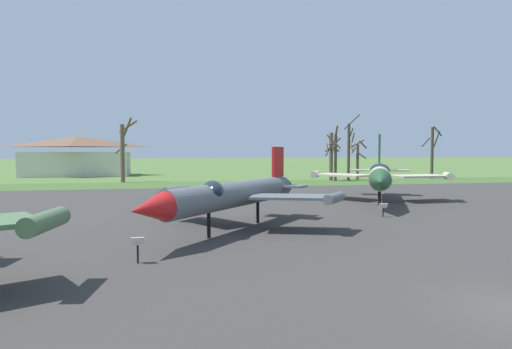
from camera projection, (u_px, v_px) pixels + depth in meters
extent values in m
cube|color=#383533|center=(319.00, 221.00, 29.33)|extent=(83.34, 56.53, 0.05)
cube|color=#3D5B29|center=(233.00, 184.00, 62.76)|extent=(143.34, 12.00, 0.06)
cylinder|color=#565B60|center=(236.00, 194.00, 25.88)|extent=(9.18, 10.68, 1.46)
cone|color=red|center=(149.00, 209.00, 19.30)|extent=(2.41, 2.52, 1.34)
cylinder|color=black|center=(283.00, 186.00, 31.75)|extent=(1.30, 1.27, 1.02)
ellipsoid|color=#19232D|center=(213.00, 190.00, 23.73)|extent=(1.11, 2.10, 1.05)
cube|color=#565B60|center=(202.00, 192.00, 28.27)|extent=(4.47, 5.23, 0.14)
cube|color=#565B60|center=(292.00, 197.00, 25.49)|extent=(5.16, 3.87, 0.14)
cylinder|color=#565B60|center=(177.00, 190.00, 29.70)|extent=(1.91, 2.15, 0.54)
cylinder|color=#565B60|center=(334.00, 198.00, 24.82)|extent=(1.91, 2.15, 0.54)
cube|color=red|center=(278.00, 162.00, 30.91)|extent=(1.13, 1.32, 2.02)
cube|color=#565B60|center=(262.00, 185.00, 31.39)|extent=(2.15, 2.11, 0.14)
cube|color=#565B60|center=(292.00, 186.00, 30.36)|extent=(2.15, 2.11, 0.14)
cylinder|color=black|center=(209.00, 226.00, 23.48)|extent=(0.19, 0.19, 1.36)
cylinder|color=black|center=(258.00, 213.00, 28.42)|extent=(0.19, 0.19, 1.36)
cylinder|color=black|center=(138.00, 255.00, 18.21)|extent=(0.08, 0.08, 0.78)
cube|color=white|center=(138.00, 241.00, 18.18)|extent=(0.53, 0.31, 0.34)
cylinder|color=#B7B293|center=(380.00, 175.00, 40.31)|extent=(8.28, 13.98, 1.71)
cone|color=#234C2D|center=(380.00, 181.00, 31.93)|extent=(2.55, 2.97, 1.57)
cylinder|color=black|center=(379.00, 171.00, 47.80)|extent=(1.50, 1.38, 1.20)
ellipsoid|color=#19232D|center=(380.00, 171.00, 37.88)|extent=(1.31, 2.47, 1.23)
cube|color=#B7B293|center=(342.00, 175.00, 42.44)|extent=(5.37, 5.97, 0.16)
cube|color=#B7B293|center=(419.00, 176.00, 40.70)|extent=(5.25, 3.41, 0.16)
cylinder|color=#B7B293|center=(316.00, 174.00, 43.80)|extent=(1.82, 2.73, 0.64)
cylinder|color=#B7B293|center=(448.00, 176.00, 40.77)|extent=(1.82, 2.73, 0.64)
cube|color=#234C2D|center=(379.00, 149.00, 46.64)|extent=(1.14, 1.97, 2.95)
cube|color=#B7B293|center=(363.00, 170.00, 47.12)|extent=(3.04, 2.61, 0.16)
cube|color=#B7B293|center=(396.00, 171.00, 46.27)|extent=(3.04, 2.61, 0.16)
cylinder|color=black|center=(380.00, 197.00, 37.25)|extent=(0.23, 0.23, 1.60)
cylinder|color=black|center=(379.00, 190.00, 43.55)|extent=(0.23, 0.23, 1.60)
cylinder|color=black|center=(383.00, 213.00, 31.05)|extent=(0.08, 0.08, 0.65)
cube|color=white|center=(383.00, 206.00, 31.03)|extent=(0.63, 0.36, 0.36)
cylinder|color=#4C6B47|center=(45.00, 221.00, 14.48)|extent=(1.08, 2.78, 0.63)
cylinder|color=brown|center=(122.00, 153.00, 66.46)|extent=(0.63, 0.63, 8.47)
cylinder|color=brown|center=(127.00, 127.00, 66.98)|extent=(1.59, 1.85, 2.83)
cylinder|color=brown|center=(128.00, 127.00, 67.65)|extent=(2.81, 1.86, 1.84)
cylinder|color=brown|center=(121.00, 149.00, 67.14)|extent=(1.83, 0.80, 1.57)
cylinder|color=brown|center=(331.00, 157.00, 70.17)|extent=(0.57, 0.57, 7.40)
cylinder|color=brown|center=(333.00, 145.00, 71.20)|extent=(2.29, 1.67, 2.33)
cylinder|color=brown|center=(336.00, 133.00, 70.07)|extent=(0.49, 1.80, 2.54)
cylinder|color=brown|center=(334.00, 148.00, 69.30)|extent=(1.87, 0.54, 1.36)
cylinder|color=#42382D|center=(335.00, 158.00, 68.57)|extent=(0.45, 0.45, 7.10)
cylinder|color=#42382D|center=(334.00, 143.00, 69.09)|extent=(1.44, 0.25, 2.05)
cylinder|color=#42382D|center=(327.00, 149.00, 68.66)|extent=(1.05, 2.43, 1.68)
cylinder|color=#42382D|center=(332.00, 145.00, 68.18)|extent=(0.56, 1.55, 2.33)
cylinder|color=#42382D|center=(334.00, 142.00, 67.53)|extent=(1.87, 1.52, 2.15)
cylinder|color=#42382D|center=(329.00, 149.00, 69.16)|extent=(1.85, 1.59, 2.20)
cylinder|color=#42382D|center=(349.00, 152.00, 69.33)|extent=(0.42, 0.42, 8.75)
cylinder|color=#42382D|center=(353.00, 138.00, 69.24)|extent=(0.42, 1.46, 1.50)
cylinder|color=#42382D|center=(352.00, 122.00, 70.12)|extent=(1.93, 1.94, 2.30)
cylinder|color=#42382D|center=(351.00, 133.00, 69.34)|extent=(0.32, 1.04, 1.47)
cylinder|color=brown|center=(357.00, 162.00, 72.11)|extent=(0.45, 0.45, 5.65)
cylinder|color=brown|center=(350.00, 144.00, 71.82)|extent=(0.43, 2.53, 2.51)
cylinder|color=brown|center=(361.00, 155.00, 71.22)|extent=(1.94, 0.69, 1.17)
cylinder|color=brown|center=(354.00, 150.00, 72.38)|extent=(1.17, 1.10, 1.09)
cylinder|color=brown|center=(363.00, 145.00, 71.29)|extent=(1.84, 1.31, 1.25)
cylinder|color=brown|center=(357.00, 144.00, 73.02)|extent=(2.20, 1.04, 1.43)
cylinder|color=#42382D|center=(432.00, 153.00, 74.92)|extent=(0.48, 0.48, 8.51)
cylinder|color=#42382D|center=(437.00, 139.00, 74.93)|extent=(0.28, 1.80, 2.62)
cylinder|color=#42382D|center=(426.00, 142.00, 75.70)|extent=(2.24, 1.32, 1.58)
cylinder|color=#42382D|center=(438.00, 131.00, 73.87)|extent=(2.09, 0.86, 1.67)
cube|color=beige|center=(78.00, 164.00, 84.74)|extent=(18.32, 11.34, 4.40)
pyramid|color=brown|center=(78.00, 142.00, 84.53)|extent=(19.24, 11.90, 1.95)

